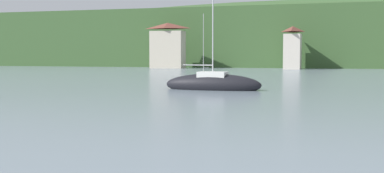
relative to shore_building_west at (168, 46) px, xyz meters
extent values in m
cube|color=#38562D|center=(24.37, 38.91, 1.95)|extent=(352.00, 65.10, 12.66)
ellipsoid|color=#38562D|center=(27.39, 55.19, 0.05)|extent=(246.40, 45.57, 28.70)
cube|color=#BCB29E|center=(0.00, 0.00, -0.70)|extent=(6.54, 3.28, 7.36)
pyramid|color=brown|center=(0.00, 0.00, 4.05)|extent=(6.87, 3.45, 1.15)
cube|color=beige|center=(24.37, 1.06, -1.13)|extent=(3.01, 5.41, 6.50)
pyramid|color=brown|center=(24.37, 1.06, 3.10)|extent=(3.16, 5.68, 1.05)
ellipsoid|color=black|center=(22.53, -54.19, -3.99)|extent=(7.65, 2.39, 1.72)
cylinder|color=#B7B7BC|center=(22.53, -54.19, 0.80)|extent=(0.09, 0.09, 8.65)
cylinder|color=#ADADB2|center=(21.33, -54.16, -2.48)|extent=(2.42, 0.14, 0.08)
cube|color=silver|center=(22.53, -54.19, -3.25)|extent=(2.21, 1.57, 0.53)
ellipsoid|color=black|center=(18.73, -42.71, -4.11)|extent=(2.08, 4.79, 1.18)
cylinder|color=#B7B7BC|center=(18.73, -42.71, -0.65)|extent=(0.06, 0.06, 6.28)
cylinder|color=#ADADB2|center=(18.82, -41.92, -3.03)|extent=(0.24, 1.58, 0.05)
cube|color=silver|center=(18.73, -42.71, -3.62)|extent=(1.00, 1.29, 0.33)
camera|label=1|loc=(31.27, -89.85, -1.66)|focal=44.52mm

